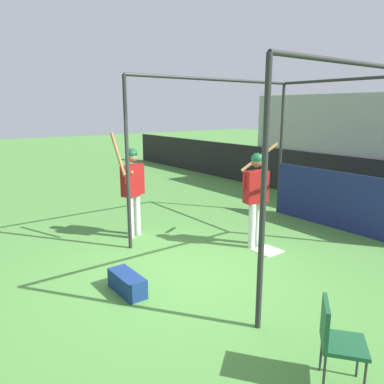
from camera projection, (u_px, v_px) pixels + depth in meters
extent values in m
plane|color=#477F38|center=(187.00, 274.00, 5.93)|extent=(60.00, 60.00, 0.00)
cube|color=black|center=(383.00, 187.00, 9.33)|extent=(24.00, 0.12, 1.30)
cube|color=#195B33|center=(284.00, 146.00, 12.24)|extent=(0.45, 0.40, 0.10)
cube|color=#195B33|center=(288.00, 139.00, 12.29)|extent=(0.45, 0.06, 0.40)
cube|color=#195B33|center=(297.00, 147.00, 11.81)|extent=(0.45, 0.40, 0.10)
cube|color=#195B33|center=(301.00, 140.00, 11.86)|extent=(0.45, 0.06, 0.40)
cube|color=#195B33|center=(312.00, 149.00, 11.38)|extent=(0.45, 0.40, 0.10)
cube|color=#195B33|center=(316.00, 141.00, 11.43)|extent=(0.45, 0.06, 0.40)
cube|color=#195B33|center=(328.00, 150.00, 10.95)|extent=(0.45, 0.40, 0.10)
cube|color=#195B33|center=(332.00, 142.00, 11.00)|extent=(0.45, 0.06, 0.40)
cube|color=#195B33|center=(345.00, 152.00, 10.52)|extent=(0.45, 0.40, 0.10)
cube|color=#195B33|center=(350.00, 144.00, 10.57)|extent=(0.45, 0.06, 0.40)
cube|color=#195B33|center=(364.00, 154.00, 10.09)|extent=(0.45, 0.40, 0.10)
cube|color=#195B33|center=(368.00, 145.00, 10.14)|extent=(0.45, 0.06, 0.40)
cube|color=#195B33|center=(384.00, 156.00, 9.66)|extent=(0.45, 0.40, 0.10)
cube|color=#195B33|center=(300.00, 133.00, 12.62)|extent=(0.45, 0.40, 0.10)
cube|color=#195B33|center=(304.00, 126.00, 12.67)|extent=(0.45, 0.06, 0.40)
cube|color=#195B33|center=(314.00, 134.00, 12.19)|extent=(0.45, 0.40, 0.10)
cube|color=#195B33|center=(318.00, 126.00, 12.24)|extent=(0.45, 0.06, 0.40)
cube|color=#195B33|center=(329.00, 135.00, 11.76)|extent=(0.45, 0.40, 0.10)
cube|color=#195B33|center=(333.00, 127.00, 11.81)|extent=(0.45, 0.06, 0.40)
cube|color=#195B33|center=(345.00, 136.00, 11.33)|extent=(0.45, 0.40, 0.10)
cube|color=#195B33|center=(349.00, 128.00, 11.38)|extent=(0.45, 0.06, 0.40)
cube|color=#195B33|center=(362.00, 137.00, 10.90)|extent=(0.45, 0.40, 0.10)
cube|color=#195B33|center=(366.00, 128.00, 10.95)|extent=(0.45, 0.06, 0.40)
cube|color=#195B33|center=(381.00, 138.00, 10.47)|extent=(0.45, 0.40, 0.10)
cube|color=#195B33|center=(315.00, 120.00, 13.00)|extent=(0.45, 0.40, 0.10)
cube|color=#195B33|center=(319.00, 113.00, 13.05)|extent=(0.45, 0.06, 0.40)
cube|color=#195B33|center=(329.00, 121.00, 12.57)|extent=(0.45, 0.40, 0.10)
cube|color=#195B33|center=(333.00, 114.00, 12.62)|extent=(0.45, 0.06, 0.40)
cube|color=#195B33|center=(344.00, 121.00, 12.14)|extent=(0.45, 0.40, 0.10)
cube|color=#195B33|center=(348.00, 114.00, 12.19)|extent=(0.45, 0.06, 0.40)
cube|color=#195B33|center=(360.00, 122.00, 11.71)|extent=(0.45, 0.40, 0.10)
cube|color=#195B33|center=(364.00, 114.00, 11.76)|extent=(0.45, 0.06, 0.40)
cube|color=#195B33|center=(377.00, 122.00, 11.28)|extent=(0.45, 0.40, 0.10)
cube|color=#195B33|center=(381.00, 114.00, 11.33)|extent=(0.45, 0.06, 0.40)
cube|color=#195B33|center=(329.00, 108.00, 13.38)|extent=(0.45, 0.40, 0.10)
cube|color=#195B33|center=(333.00, 102.00, 13.43)|extent=(0.45, 0.06, 0.40)
cube|color=#195B33|center=(344.00, 108.00, 12.95)|extent=(0.45, 0.40, 0.10)
cube|color=#195B33|center=(347.00, 102.00, 13.00)|extent=(0.45, 0.06, 0.40)
cube|color=#195B33|center=(359.00, 108.00, 12.52)|extent=(0.45, 0.40, 0.10)
cube|color=#195B33|center=(362.00, 101.00, 12.57)|extent=(0.45, 0.06, 0.40)
cube|color=#195B33|center=(375.00, 108.00, 12.09)|extent=(0.45, 0.40, 0.10)
cube|color=#195B33|center=(378.00, 101.00, 12.14)|extent=(0.45, 0.06, 0.40)
cylinder|color=#282828|center=(127.00, 165.00, 6.70)|extent=(0.07, 0.07, 3.13)
cylinder|color=#282828|center=(263.00, 201.00, 4.16)|extent=(0.07, 0.07, 3.13)
cylinder|color=#282828|center=(281.00, 150.00, 9.12)|extent=(0.07, 0.07, 3.13)
cylinder|color=#282828|center=(217.00, 80.00, 7.56)|extent=(0.06, 4.16, 0.06)
cylinder|color=#282828|center=(374.00, 65.00, 5.02)|extent=(0.06, 4.16, 0.06)
cylinder|color=#282828|center=(348.00, 79.00, 7.51)|extent=(3.25, 0.06, 0.06)
cube|color=navy|center=(337.00, 200.00, 8.05)|extent=(3.18, 0.03, 1.25)
cube|color=white|center=(268.00, 251.00, 6.88)|extent=(0.44, 0.44, 0.02)
cylinder|color=silver|center=(252.00, 226.00, 6.97)|extent=(0.16, 0.16, 0.85)
cylinder|color=silver|center=(257.00, 223.00, 7.15)|extent=(0.16, 0.16, 0.85)
cube|color=maroon|center=(256.00, 187.00, 6.90)|extent=(0.31, 0.47, 0.60)
sphere|color=brown|center=(257.00, 162.00, 6.80)|extent=(0.21, 0.21, 0.21)
sphere|color=#144C2D|center=(257.00, 159.00, 6.79)|extent=(0.22, 0.22, 0.22)
cylinder|color=maroon|center=(244.00, 180.00, 6.82)|extent=(0.08, 0.08, 0.33)
cylinder|color=maroon|center=(265.00, 178.00, 7.00)|extent=(0.08, 0.08, 0.33)
cylinder|color=#AD7F4C|center=(260.00, 157.00, 7.16)|extent=(0.34, 0.71, 0.55)
sphere|color=#AD7F4C|center=(267.00, 173.00, 6.88)|extent=(0.08, 0.08, 0.08)
cylinder|color=silver|center=(137.00, 215.00, 7.68)|extent=(0.17, 0.17, 0.86)
cylinder|color=silver|center=(130.00, 217.00, 7.50)|extent=(0.17, 0.17, 0.86)
cube|color=maroon|center=(133.00, 180.00, 7.43)|extent=(0.39, 0.53, 0.61)
sphere|color=#A37556|center=(132.00, 156.00, 7.32)|extent=(0.22, 0.22, 0.22)
sphere|color=#144C2D|center=(132.00, 154.00, 7.31)|extent=(0.23, 0.23, 0.23)
cylinder|color=maroon|center=(142.00, 172.00, 7.59)|extent=(0.09, 0.09, 0.34)
cylinder|color=maroon|center=(125.00, 175.00, 7.16)|extent=(0.09, 0.09, 0.34)
cylinder|color=brown|center=(118.00, 154.00, 6.99)|extent=(0.58, 0.08, 0.78)
sphere|color=brown|center=(131.00, 172.00, 7.21)|extent=(0.08, 0.08, 0.08)
cube|color=#194C2D|center=(344.00, 344.00, 3.46)|extent=(0.56, 0.56, 0.04)
cube|color=#194C2D|center=(325.00, 322.00, 3.46)|extent=(0.28, 0.34, 0.40)
cylinder|color=#333333|center=(358.00, 357.00, 3.62)|extent=(0.02, 0.02, 0.44)
cylinder|color=#333333|center=(365.00, 381.00, 3.30)|extent=(0.02, 0.02, 0.44)
cylinder|color=#333333|center=(321.00, 351.00, 3.71)|extent=(0.02, 0.02, 0.44)
cylinder|color=#333333|center=(324.00, 374.00, 3.39)|extent=(0.02, 0.02, 0.44)
cube|color=navy|center=(127.00, 283.00, 5.32)|extent=(0.70, 0.28, 0.28)
sphere|color=white|center=(262.00, 232.00, 7.80)|extent=(0.07, 0.07, 0.07)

